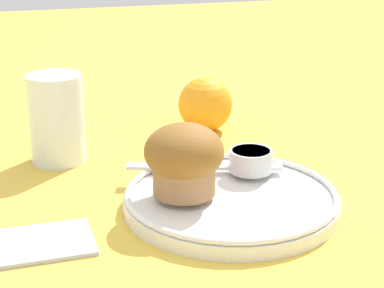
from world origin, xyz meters
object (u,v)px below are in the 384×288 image
orange_fruit (205,104)px  juice_glass (57,119)px  muffin (184,159)px  butter_knife (204,166)px

orange_fruit → juice_glass: (-0.20, -0.06, 0.02)m
muffin → butter_knife: muffin is taller
butter_knife → orange_fruit: 0.19m
butter_knife → orange_fruit: bearing=89.4°
muffin → orange_fruit: 0.26m
orange_fruit → muffin: bearing=-113.2°
butter_knife → orange_fruit: size_ratio=2.24×
muffin → butter_knife: 0.08m
muffin → juice_glass: size_ratio=0.74×
muffin → juice_glass: (-0.10, 0.18, -0.00)m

